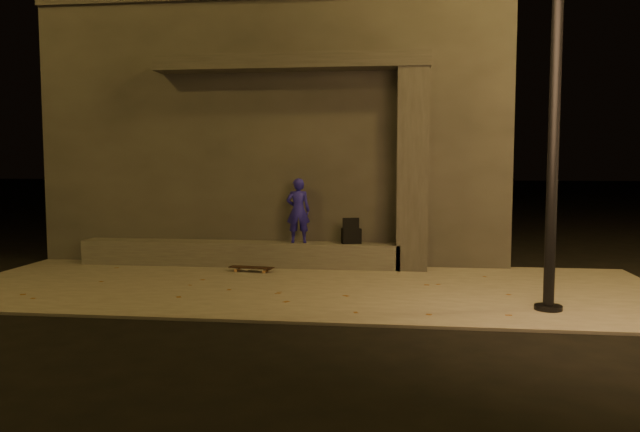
# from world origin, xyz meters

# --- Properties ---
(ground) EXTENTS (120.00, 120.00, 0.00)m
(ground) POSITION_xyz_m (0.00, 0.00, 0.00)
(ground) COLOR black
(ground) RESTS_ON ground
(sidewalk) EXTENTS (11.00, 4.40, 0.04)m
(sidewalk) POSITION_xyz_m (0.00, 2.00, 0.02)
(sidewalk) COLOR #67625B
(sidewalk) RESTS_ON ground
(building) EXTENTS (9.00, 5.10, 5.22)m
(building) POSITION_xyz_m (-1.00, 6.49, 2.61)
(building) COLOR #373532
(building) RESTS_ON ground
(ledge) EXTENTS (6.00, 0.55, 0.45)m
(ledge) POSITION_xyz_m (-1.50, 3.75, 0.27)
(ledge) COLOR #4C4A45
(ledge) RESTS_ON sidewalk
(column) EXTENTS (0.55, 0.55, 3.60)m
(column) POSITION_xyz_m (1.70, 3.75, 1.84)
(column) COLOR #373532
(column) RESTS_ON sidewalk
(canopy) EXTENTS (5.00, 0.70, 0.28)m
(canopy) POSITION_xyz_m (-0.50, 3.80, 3.78)
(canopy) COLOR #373532
(canopy) RESTS_ON column
(skateboarder) EXTENTS (0.47, 0.34, 1.19)m
(skateboarder) POSITION_xyz_m (-0.38, 3.75, 1.09)
(skateboarder) COLOR #1B1795
(skateboarder) RESTS_ON ledge
(backpack) EXTENTS (0.39, 0.31, 0.48)m
(backpack) POSITION_xyz_m (0.61, 3.75, 0.65)
(backpack) COLOR black
(backpack) RESTS_ON ledge
(skateboard) EXTENTS (0.82, 0.31, 0.09)m
(skateboard) POSITION_xyz_m (-1.11, 3.10, 0.11)
(skateboard) COLOR black
(skateboard) RESTS_ON sidewalk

